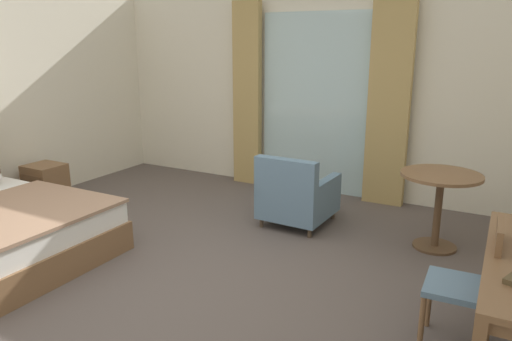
% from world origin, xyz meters
% --- Properties ---
extents(ground, '(6.59, 6.63, 0.10)m').
position_xyz_m(ground, '(0.00, 0.00, -0.05)').
color(ground, '#564C47').
extents(wall_back, '(6.19, 0.12, 2.61)m').
position_xyz_m(wall_back, '(0.00, 3.06, 1.30)').
color(wall_back, silver).
rests_on(wall_back, ground).
extents(balcony_glass_door, '(1.48, 0.02, 2.30)m').
position_xyz_m(balcony_glass_door, '(0.02, 2.98, 1.15)').
color(balcony_glass_door, silver).
rests_on(balcony_glass_door, ground).
extents(curtain_panel_left, '(0.40, 0.10, 2.45)m').
position_xyz_m(curtain_panel_left, '(-0.94, 2.88, 1.23)').
color(curtain_panel_left, tan).
rests_on(curtain_panel_left, ground).
extents(curtain_panel_right, '(0.49, 0.10, 2.45)m').
position_xyz_m(curtain_panel_right, '(0.98, 2.88, 1.23)').
color(curtain_panel_right, tan).
rests_on(curtain_panel_right, ground).
extents(nightstand, '(0.42, 0.39, 0.49)m').
position_xyz_m(nightstand, '(-2.63, 0.86, 0.25)').
color(nightstand, brown).
rests_on(nightstand, ground).
extents(desk_chair, '(0.42, 0.42, 0.90)m').
position_xyz_m(desk_chair, '(2.23, 0.18, 0.50)').
color(desk_chair, slate).
rests_on(desk_chair, ground).
extents(armchair_by_window, '(0.71, 0.77, 0.79)m').
position_xyz_m(armchair_by_window, '(0.34, 1.70, 0.32)').
color(armchair_by_window, slate).
rests_on(armchair_by_window, ground).
extents(round_cafe_table, '(0.74, 0.74, 0.74)m').
position_xyz_m(round_cafe_table, '(1.78, 1.78, 0.56)').
color(round_cafe_table, brown).
rests_on(round_cafe_table, ground).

